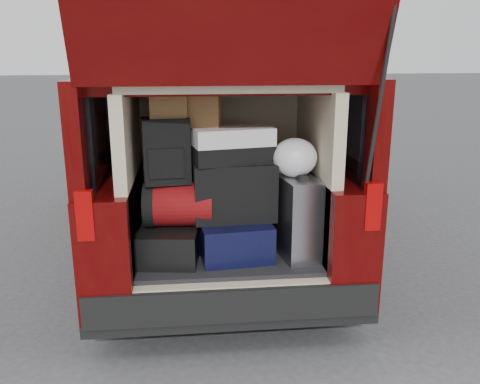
{
  "coord_description": "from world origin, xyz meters",
  "views": [
    {
      "loc": [
        -0.26,
        -3.2,
        1.94
      ],
      "look_at": [
        0.1,
        0.2,
        0.99
      ],
      "focal_mm": 38.0,
      "sensor_mm": 36.0,
      "label": 1
    }
  ],
  "objects_px": {
    "black_soft_case": "(234,190)",
    "backpack": "(166,151)",
    "red_duffel": "(178,204)",
    "twotone_duffel": "(232,145)",
    "silver_roller": "(298,218)",
    "black_hardshell": "(170,240)",
    "navy_hardshell": "(233,235)"
  },
  "relations": [
    {
      "from": "navy_hardshell",
      "to": "silver_roller",
      "type": "bearing_deg",
      "value": -21.44
    },
    {
      "from": "black_hardshell",
      "to": "navy_hardshell",
      "type": "bearing_deg",
      "value": 9.26
    },
    {
      "from": "silver_roller",
      "to": "backpack",
      "type": "relative_size",
      "value": 1.28
    },
    {
      "from": "red_duffel",
      "to": "black_soft_case",
      "type": "height_order",
      "value": "black_soft_case"
    },
    {
      "from": "silver_roller",
      "to": "backpack",
      "type": "height_order",
      "value": "backpack"
    },
    {
      "from": "red_duffel",
      "to": "twotone_duffel",
      "type": "bearing_deg",
      "value": 6.34
    },
    {
      "from": "navy_hardshell",
      "to": "silver_roller",
      "type": "xyz_separation_m",
      "value": [
        0.44,
        -0.12,
        0.15
      ]
    },
    {
      "from": "black_soft_case",
      "to": "backpack",
      "type": "xyz_separation_m",
      "value": [
        -0.45,
        -0.02,
        0.29
      ]
    },
    {
      "from": "navy_hardshell",
      "to": "twotone_duffel",
      "type": "bearing_deg",
      "value": -74.26
    },
    {
      "from": "silver_roller",
      "to": "red_duffel",
      "type": "relative_size",
      "value": 1.23
    },
    {
      "from": "backpack",
      "to": "twotone_duffel",
      "type": "xyz_separation_m",
      "value": [
        0.44,
        0.01,
        0.03
      ]
    },
    {
      "from": "twotone_duffel",
      "to": "navy_hardshell",
      "type": "bearing_deg",
      "value": 100.36
    },
    {
      "from": "silver_roller",
      "to": "backpack",
      "type": "bearing_deg",
      "value": 163.46
    },
    {
      "from": "black_hardshell",
      "to": "navy_hardshell",
      "type": "xyz_separation_m",
      "value": [
        0.44,
        0.02,
        0.01
      ]
    },
    {
      "from": "black_hardshell",
      "to": "twotone_duffel",
      "type": "height_order",
      "value": "twotone_duffel"
    },
    {
      "from": "backpack",
      "to": "black_soft_case",
      "type": "bearing_deg",
      "value": -4.19
    },
    {
      "from": "black_hardshell",
      "to": "twotone_duffel",
      "type": "distance_m",
      "value": 0.8
    },
    {
      "from": "silver_roller",
      "to": "red_duffel",
      "type": "bearing_deg",
      "value": 163.84
    },
    {
      "from": "silver_roller",
      "to": "black_soft_case",
      "type": "relative_size",
      "value": 1.01
    },
    {
      "from": "red_duffel",
      "to": "backpack",
      "type": "xyz_separation_m",
      "value": [
        -0.07,
        0.01,
        0.37
      ]
    },
    {
      "from": "red_duffel",
      "to": "twotone_duffel",
      "type": "distance_m",
      "value": 0.55
    },
    {
      "from": "black_soft_case",
      "to": "twotone_duffel",
      "type": "bearing_deg",
      "value": -126.75
    },
    {
      "from": "navy_hardshell",
      "to": "black_soft_case",
      "type": "relative_size",
      "value": 1.05
    },
    {
      "from": "navy_hardshell",
      "to": "backpack",
      "type": "distance_m",
      "value": 0.76
    },
    {
      "from": "silver_roller",
      "to": "twotone_duffel",
      "type": "height_order",
      "value": "twotone_duffel"
    },
    {
      "from": "navy_hardshell",
      "to": "red_duffel",
      "type": "distance_m",
      "value": 0.45
    },
    {
      "from": "navy_hardshell",
      "to": "backpack",
      "type": "relative_size",
      "value": 1.33
    },
    {
      "from": "black_hardshell",
      "to": "silver_roller",
      "type": "xyz_separation_m",
      "value": [
        0.89,
        -0.11,
        0.17
      ]
    },
    {
      "from": "black_hardshell",
      "to": "backpack",
      "type": "height_order",
      "value": "backpack"
    },
    {
      "from": "black_hardshell",
      "to": "navy_hardshell",
      "type": "relative_size",
      "value": 0.98
    },
    {
      "from": "red_duffel",
      "to": "twotone_duffel",
      "type": "relative_size",
      "value": 0.86
    },
    {
      "from": "twotone_duffel",
      "to": "black_soft_case",
      "type": "bearing_deg",
      "value": 45.02
    }
  ]
}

